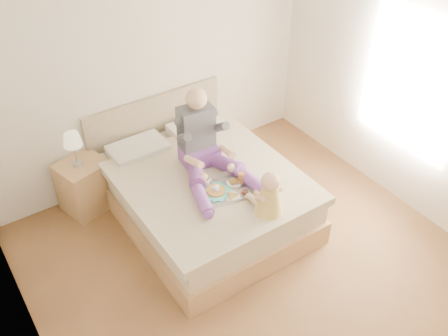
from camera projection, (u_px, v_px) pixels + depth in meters
room at (277, 145)px, 3.96m from camera, size 4.02×4.22×2.71m
bed at (201, 190)px, 5.36m from camera, size 1.70×2.18×1.00m
nightstand at (85, 185)px, 5.45m from camera, size 0.58×0.55×0.60m
lamp at (73, 141)px, 5.06m from camera, size 0.19×0.19×0.40m
adult at (205, 148)px, 5.03m from camera, size 0.74×1.09×0.88m
tray at (225, 189)px, 4.88m from camera, size 0.55×0.47×0.14m
baby at (269, 196)px, 4.57m from camera, size 0.30×0.40×0.45m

